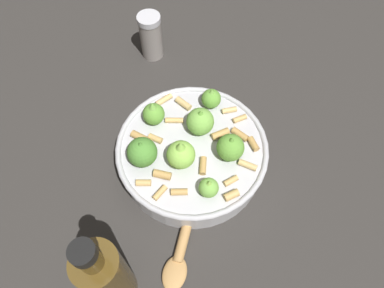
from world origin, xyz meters
TOP-DOWN VIEW (x-y plane):
  - ground_plane at (0.00, 0.00)m, footprint 2.40×2.40m
  - cooking_pan at (-0.00, 0.00)m, footprint 0.25×0.25m
  - pepper_shaker at (0.04, 0.27)m, footprint 0.05×0.05m
  - olive_oil_bottle at (-0.19, -0.14)m, footprint 0.06×0.06m
  - wooden_spoon at (-0.05, -0.09)m, footprint 0.18×0.22m

SIDE VIEW (x-z plane):
  - ground_plane at x=0.00m, z-range 0.00..0.00m
  - wooden_spoon at x=-0.05m, z-range 0.00..0.02m
  - cooking_pan at x=0.00m, z-range -0.02..0.09m
  - pepper_shaker at x=0.04m, z-range 0.00..0.10m
  - olive_oil_bottle at x=-0.19m, z-range -0.02..0.19m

